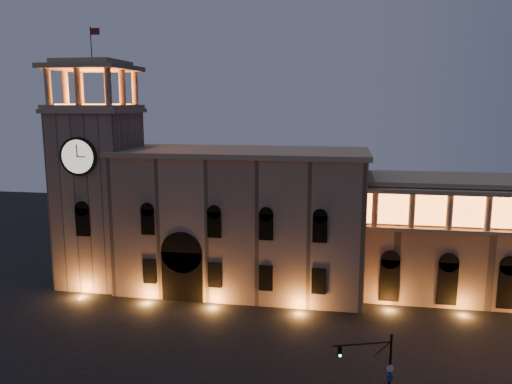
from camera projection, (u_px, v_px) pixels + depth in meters
ground at (214, 380)px, 42.42m from camera, size 160.00×160.00×0.00m
government_building at (241, 220)px, 62.51m from camera, size 30.80×12.80×17.60m
clock_tower at (99, 188)px, 64.01m from camera, size 9.80×9.80×32.40m
traffic_light at (380, 373)px, 37.03m from camera, size 4.54×1.71×6.50m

